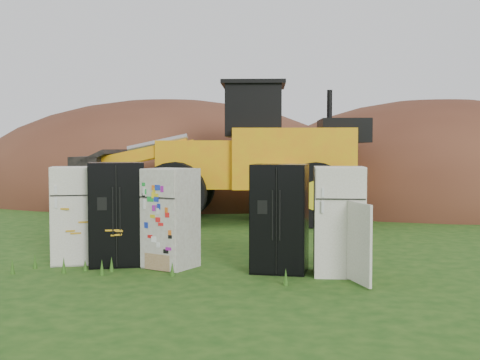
{
  "coord_description": "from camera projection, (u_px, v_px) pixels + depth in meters",
  "views": [
    {
      "loc": [
        2.73,
        -9.91,
        2.06
      ],
      "look_at": [
        0.16,
        2.0,
        1.43
      ],
      "focal_mm": 45.0,
      "sensor_mm": 36.0,
      "label": 1
    }
  ],
  "objects": [
    {
      "name": "ground",
      "position": [
        207.0,
        268.0,
        10.36
      ],
      "size": [
        120.0,
        120.0,
        0.0
      ],
      "primitive_type": "plane",
      "color": "#1B4412",
      "rests_on": "ground"
    },
    {
      "name": "fridge_leftmost",
      "position": [
        74.0,
        215.0,
        10.82
      ],
      "size": [
        1.0,
        0.99,
        1.74
      ],
      "primitive_type": null,
      "rotation": [
        0.0,
        0.0,
        0.42
      ],
      "color": "white",
      "rests_on": "ground"
    },
    {
      "name": "fridge_black_side",
      "position": [
        116.0,
        214.0,
        10.64
      ],
      "size": [
        1.17,
        1.07,
        1.82
      ],
      "primitive_type": null,
      "rotation": [
        0.0,
        0.0,
        0.41
      ],
      "color": "black",
      "rests_on": "ground"
    },
    {
      "name": "fridge_sticker",
      "position": [
        171.0,
        218.0,
        10.42
      ],
      "size": [
        0.96,
        0.92,
        1.72
      ],
      "primitive_type": null,
      "rotation": [
        0.0,
        0.0,
        -0.34
      ],
      "color": "silver",
      "rests_on": "ground"
    },
    {
      "name": "fridge_black_right",
      "position": [
        280.0,
        218.0,
        10.05
      ],
      "size": [
        0.91,
        0.76,
        1.8
      ],
      "primitive_type": null,
      "rotation": [
        0.0,
        0.0,
        0.0
      ],
      "color": "black",
      "rests_on": "ground"
    },
    {
      "name": "fridge_open_door",
      "position": [
        339.0,
        221.0,
        9.8
      ],
      "size": [
        0.89,
        0.83,
        1.77
      ],
      "primitive_type": null,
      "rotation": [
        0.0,
        0.0,
        0.12
      ],
      "color": "white",
      "rests_on": "ground"
    },
    {
      "name": "wheel_loader",
      "position": [
        219.0,
        152.0,
        17.07
      ],
      "size": [
        8.56,
        4.64,
        3.93
      ],
      "primitive_type": null,
      "rotation": [
        0.0,
        0.0,
        0.17
      ],
      "color": "orange",
      "rests_on": "ground"
    },
    {
      "name": "dirt_mound_right",
      "position": [
        434.0,
        207.0,
        21.4
      ],
      "size": [
        14.15,
        10.37,
        7.6
      ],
      "primitive_type": "ellipsoid",
      "color": "#452216",
      "rests_on": "ground"
    },
    {
      "name": "dirt_mound_left",
      "position": [
        165.0,
        197.0,
        25.52
      ],
      "size": [
        17.68,
        13.26,
        8.24
      ],
      "primitive_type": "ellipsoid",
      "color": "#452216",
      "rests_on": "ground"
    }
  ]
}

